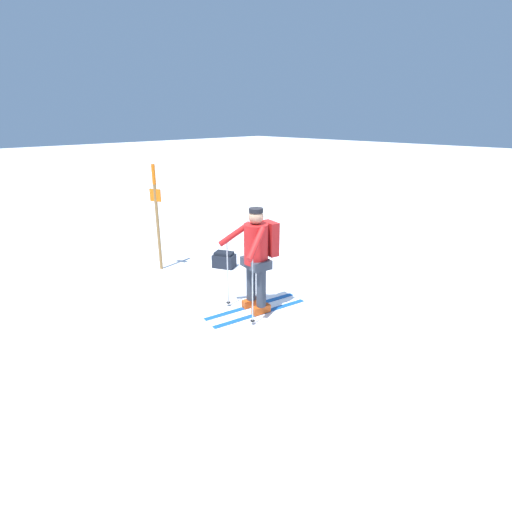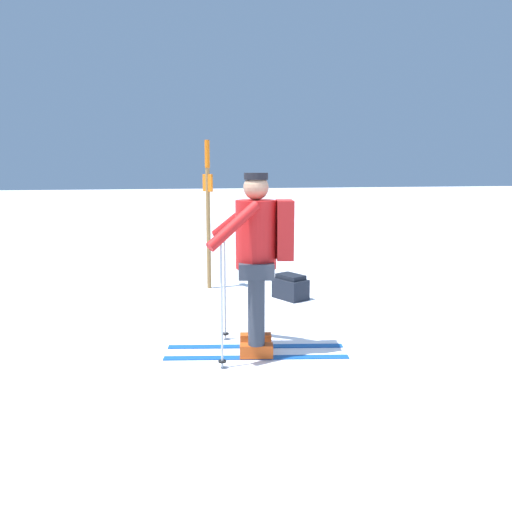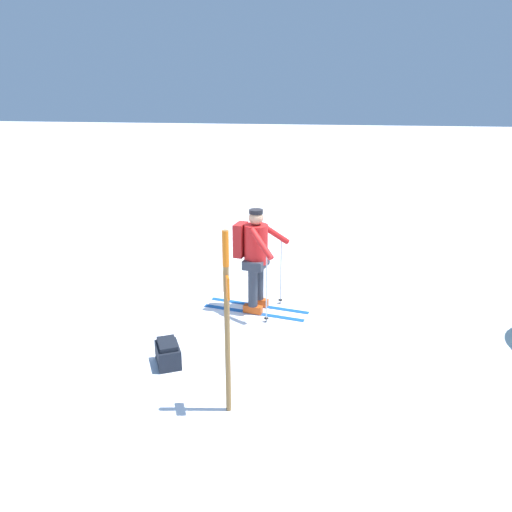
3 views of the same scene
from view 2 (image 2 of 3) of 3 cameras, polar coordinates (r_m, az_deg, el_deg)
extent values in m
plane|color=white|center=(4.87, 1.03, -10.44)|extent=(80.00, 80.00, 0.00)
cube|color=#144C9E|center=(4.62, 0.05, -11.53)|extent=(0.42, 1.67, 0.01)
cube|color=#C64714|center=(4.60, 0.05, -10.78)|extent=(0.17, 0.32, 0.12)
cylinder|color=#2D333D|center=(4.47, 0.05, -6.00)|extent=(0.15, 0.15, 0.68)
cube|color=#144C9E|center=(4.90, -0.04, -10.28)|extent=(0.42, 1.67, 0.01)
cube|color=#C64714|center=(4.87, -0.04, -9.57)|extent=(0.17, 0.32, 0.12)
cylinder|color=#2D333D|center=(4.76, -0.04, -5.04)|extent=(0.15, 0.15, 0.68)
cube|color=#2D333D|center=(4.54, 0.00, -1.38)|extent=(0.50, 0.39, 0.14)
cylinder|color=red|center=(4.49, 0.00, 2.48)|extent=(0.37, 0.37, 0.62)
sphere|color=tan|center=(4.45, 0.00, 7.85)|extent=(0.23, 0.23, 0.23)
cylinder|color=black|center=(4.45, 0.00, 9.11)|extent=(0.21, 0.21, 0.06)
cube|color=maroon|center=(4.50, 3.28, 3.04)|extent=(0.33, 0.20, 0.53)
cylinder|color=#B2B7BC|center=(4.24, -3.95, -5.52)|extent=(0.02, 0.02, 1.14)
cylinder|color=black|center=(4.40, -3.87, -11.92)|extent=(0.07, 0.07, 0.01)
cylinder|color=red|center=(4.18, -2.57, 3.47)|extent=(0.27, 0.51, 0.40)
cylinder|color=#B2B7BC|center=(4.95, -3.59, -3.27)|extent=(0.02, 0.02, 1.14)
cylinder|color=black|center=(5.09, -3.52, -8.86)|extent=(0.07, 0.07, 0.01)
cylinder|color=red|center=(4.77, -2.43, 4.27)|extent=(0.42, 0.43, 0.40)
cube|color=black|center=(6.62, 3.96, -3.76)|extent=(0.51, 0.45, 0.27)
cube|color=black|center=(6.59, 3.98, -2.38)|extent=(0.43, 0.37, 0.06)
cylinder|color=olive|center=(7.08, -5.49, 4.59)|extent=(0.06, 0.06, 2.09)
cylinder|color=orange|center=(7.05, -5.60, 11.55)|extent=(0.07, 0.07, 0.38)
cube|color=orange|center=(7.05, -5.55, 8.32)|extent=(0.23, 0.12, 0.24)
camera|label=1|loc=(3.31, -102.00, 20.61)|focal=28.00mm
camera|label=3|loc=(11.76, -13.86, 18.20)|focal=35.00mm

